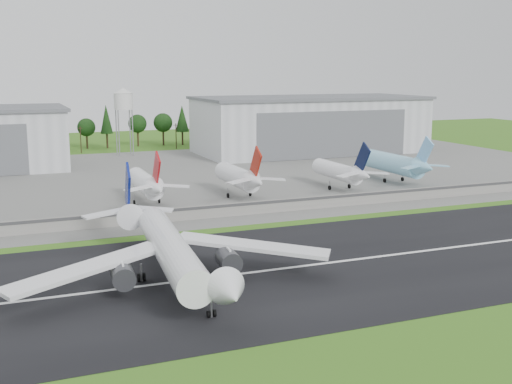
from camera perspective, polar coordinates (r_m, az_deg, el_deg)
name	(u,v)px	position (r m, az deg, el deg)	size (l,w,h in m)	color
ground	(348,280)	(116.62, 8.15, -7.73)	(600.00, 600.00, 0.00)	#3C6C19
runway	(322,264)	(124.92, 5.85, -6.39)	(320.00, 60.00, 0.10)	black
runway_centerline	(322,264)	(124.91, 5.85, -6.36)	(220.00, 1.00, 0.02)	white
apron	(175,177)	(225.60, -7.24, 1.32)	(320.00, 150.00, 0.10)	slate
blast_fence	(240,209)	(164.28, -1.45, -1.52)	(240.00, 0.61, 3.50)	gray
hangar_east	(310,124)	(292.46, 4.80, 6.01)	(102.00, 47.00, 25.20)	silver
water_tower	(123,99)	(285.28, -11.72, 8.10)	(8.40, 8.40, 29.40)	#99999E
utility_poles	(130,151)	(302.92, -11.12, 3.61)	(230.00, 3.00, 12.00)	black
treeline	(124,147)	(317.57, -11.64, 3.91)	(320.00, 16.00, 22.00)	black
main_airliner	(172,257)	(112.85, -7.51, -5.74)	(57.07, 59.27, 18.17)	white
ground_vehicle	(194,292)	(107.66, -5.53, -8.82)	(2.23, 4.85, 1.35)	gold
parked_jet_red_a	(147,184)	(178.55, -9.64, 0.72)	(7.36, 31.29, 16.58)	white
parked_jet_red_b	(241,177)	(186.19, -1.36, 1.31)	(7.36, 31.29, 16.67)	white
parked_jet_navy	(342,172)	(200.30, 7.67, 1.81)	(7.36, 31.29, 16.38)	white
parked_jet_skyblue	(397,164)	(216.78, 12.40, 2.48)	(7.36, 37.29, 17.02)	#88CCEB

